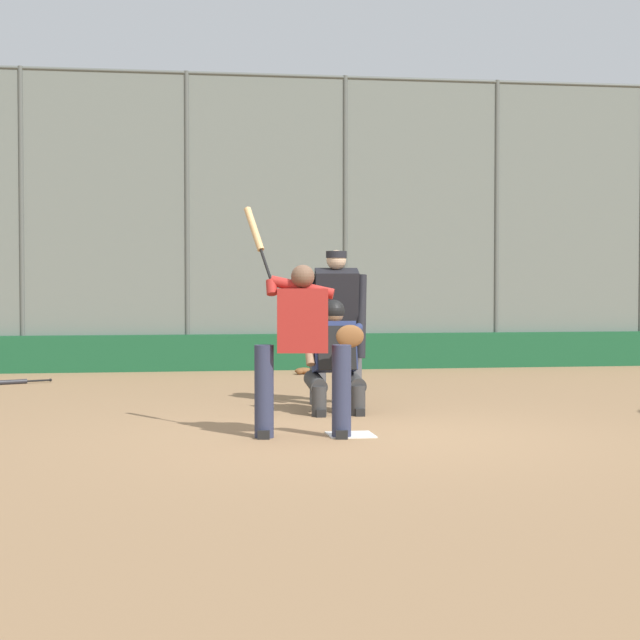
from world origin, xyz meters
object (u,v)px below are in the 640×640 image
at_px(umpire_home, 336,321).
at_px(spare_bat_near_backstop, 15,382).
at_px(catcher_behind_plate, 335,355).
at_px(fielding_glove_on_dirt, 303,371).
at_px(batter_at_plate, 302,344).

distance_m(umpire_home, spare_bat_near_backstop, 5.25).
bearing_deg(catcher_behind_plate, spare_bat_near_backstop, -48.07).
distance_m(umpire_home, fielding_glove_on_dirt, 4.28).
xyz_separation_m(batter_at_plate, catcher_behind_plate, (-0.60, -1.73, -0.22)).
bearing_deg(fielding_glove_on_dirt, batter_at_plate, 82.12).
xyz_separation_m(umpire_home, fielding_glove_on_dirt, (-0.18, -4.17, -0.93)).
relative_size(batter_at_plate, spare_bat_near_backstop, 2.75).
bearing_deg(fielding_glove_on_dirt, spare_bat_near_backstop, 13.31).
height_order(umpire_home, fielding_glove_on_dirt, umpire_home).
distance_m(batter_at_plate, catcher_behind_plate, 1.84).
distance_m(batter_at_plate, spare_bat_near_backstop, 6.72).
relative_size(catcher_behind_plate, spare_bat_near_backstop, 1.59).
height_order(spare_bat_near_backstop, fielding_glove_on_dirt, fielding_glove_on_dirt).
distance_m(catcher_behind_plate, fielding_glove_on_dirt, 5.11).
xyz_separation_m(umpire_home, spare_bat_near_backstop, (4.08, -3.17, -0.95)).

